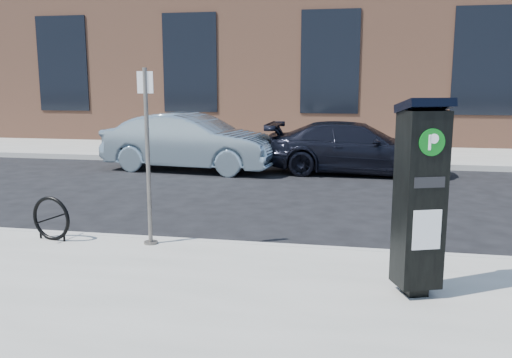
% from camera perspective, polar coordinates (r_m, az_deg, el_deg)
% --- Properties ---
extents(ground, '(120.00, 120.00, 0.00)m').
position_cam_1_polar(ground, '(7.54, 2.02, -7.94)').
color(ground, black).
rests_on(ground, ground).
extents(sidewalk_far, '(60.00, 12.00, 0.15)m').
position_cam_1_polar(sidewalk_far, '(21.23, 7.90, 4.00)').
color(sidewalk_far, gray).
rests_on(sidewalk_far, ground).
extents(curb_near, '(60.00, 0.12, 0.16)m').
position_cam_1_polar(curb_near, '(7.49, 2.00, -7.44)').
color(curb_near, '#9E9B93').
rests_on(curb_near, ground).
extents(curb_far, '(60.00, 0.12, 0.16)m').
position_cam_1_polar(curb_far, '(15.31, 6.68, 1.63)').
color(curb_far, '#9E9B93').
rests_on(curb_far, ground).
extents(building, '(28.00, 10.05, 8.25)m').
position_cam_1_polar(building, '(24.16, 8.55, 14.40)').
color(building, '#8E5A40').
rests_on(building, ground).
extents(parking_kiosk, '(0.58, 0.55, 2.05)m').
position_cam_1_polar(parking_kiosk, '(5.75, 16.86, -1.74)').
color(parking_kiosk, black).
rests_on(parking_kiosk, sidewalk_near).
extents(sign_pole, '(0.21, 0.19, 2.38)m').
position_cam_1_polar(sign_pole, '(7.40, -11.32, 2.12)').
color(sign_pole, '#58514D').
rests_on(sign_pole, sidewalk_near).
extents(bike_rack, '(0.63, 0.17, 0.63)m').
position_cam_1_polar(bike_rack, '(8.12, -20.76, -3.92)').
color(bike_rack, black).
rests_on(bike_rack, sidewalk_near).
extents(car_silver, '(4.76, 2.08, 1.52)m').
position_cam_1_polar(car_silver, '(14.53, -6.87, 3.89)').
color(car_silver, '#7D929F').
rests_on(car_silver, ground).
extents(car_dark, '(4.60, 1.94, 1.32)m').
position_cam_1_polar(car_dark, '(14.18, 10.46, 3.24)').
color(car_dark, black).
rests_on(car_dark, ground).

